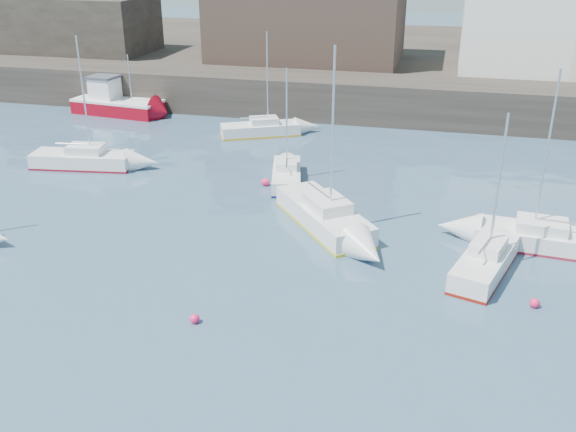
% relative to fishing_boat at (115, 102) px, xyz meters
% --- Properties ---
extents(water, '(220.00, 220.00, 0.00)m').
position_rel_fishing_boat_xyz_m(water, '(18.87, -31.53, -0.91)').
color(water, '#2D4760').
rests_on(water, ground).
extents(quay_wall, '(90.00, 5.00, 3.00)m').
position_rel_fishing_boat_xyz_m(quay_wall, '(18.87, 3.47, 0.59)').
color(quay_wall, '#28231E').
rests_on(quay_wall, ground).
extents(land_strip, '(90.00, 32.00, 2.80)m').
position_rel_fishing_boat_xyz_m(land_strip, '(18.87, 21.47, 0.49)').
color(land_strip, '#28231E').
rests_on(land_strip, ground).
extents(bldg_east_d, '(11.14, 11.14, 8.95)m').
position_rel_fishing_boat_xyz_m(bldg_east_d, '(29.87, 9.97, 6.46)').
color(bldg_east_d, white).
rests_on(bldg_east_d, land_strip).
extents(warehouse, '(16.40, 10.40, 7.60)m').
position_rel_fishing_boat_xyz_m(warehouse, '(12.87, 11.47, 5.71)').
color(warehouse, '#3D2D26').
rests_on(warehouse, land_strip).
extents(bldg_west, '(14.00, 8.00, 5.00)m').
position_rel_fishing_boat_xyz_m(bldg_west, '(-9.13, 10.47, 4.39)').
color(bldg_west, '#353028').
rests_on(bldg_west, land_strip).
extents(fishing_boat, '(7.33, 3.46, 4.68)m').
position_rel_fishing_boat_xyz_m(fishing_boat, '(0.00, 0.00, 0.00)').
color(fishing_boat, maroon).
rests_on(fishing_boat, ground).
extents(sailboat_b, '(5.83, 6.64, 8.67)m').
position_rel_fishing_boat_xyz_m(sailboat_b, '(20.01, -16.90, -0.34)').
color(sailboat_b, white).
rests_on(sailboat_b, ground).
extents(sailboat_c, '(3.07, 5.35, 6.71)m').
position_rel_fishing_boat_xyz_m(sailboat_c, '(27.41, -19.95, -0.39)').
color(sailboat_c, white).
rests_on(sailboat_c, ground).
extents(sailboat_d, '(6.42, 2.57, 7.99)m').
position_rel_fishing_boat_xyz_m(sailboat_d, '(30.14, -16.90, -0.42)').
color(sailboat_d, white).
rests_on(sailboat_d, ground).
extents(sailboat_e, '(6.26, 2.77, 7.79)m').
position_rel_fishing_boat_xyz_m(sailboat_e, '(4.20, -12.05, -0.40)').
color(sailboat_e, white).
rests_on(sailboat_e, ground).
extents(sailboat_f, '(2.66, 5.13, 6.38)m').
position_rel_fishing_boat_xyz_m(sailboat_f, '(16.79, -11.54, -0.46)').
color(sailboat_f, white).
rests_on(sailboat_f, ground).
extents(sailboat_h, '(5.69, 4.01, 7.06)m').
position_rel_fishing_boat_xyz_m(sailboat_h, '(12.76, -2.97, -0.45)').
color(sailboat_h, white).
rests_on(sailboat_h, ground).
extents(buoy_near, '(0.36, 0.36, 0.36)m').
position_rel_fishing_boat_xyz_m(buoy_near, '(17.10, -26.40, -0.91)').
color(buoy_near, '#FF1E58').
rests_on(buoy_near, ground).
extents(buoy_mid, '(0.38, 0.38, 0.38)m').
position_rel_fishing_boat_xyz_m(buoy_mid, '(29.19, -22.28, -0.91)').
color(buoy_mid, '#FF1E58').
rests_on(buoy_mid, ground).
extents(buoy_far, '(0.46, 0.46, 0.46)m').
position_rel_fishing_boat_xyz_m(buoy_far, '(15.77, -12.39, -0.91)').
color(buoy_far, '#FF1E58').
rests_on(buoy_far, ground).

